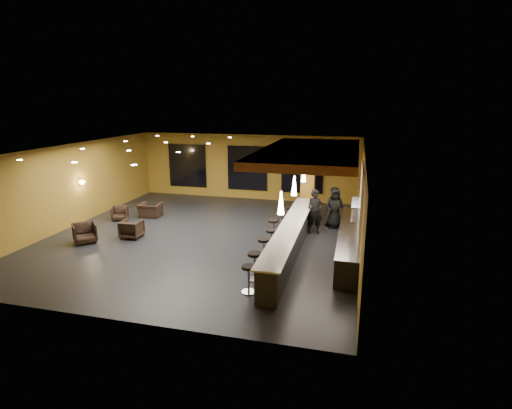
% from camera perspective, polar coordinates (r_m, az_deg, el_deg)
% --- Properties ---
extents(floor, '(12.00, 13.00, 0.10)m').
position_cam_1_polar(floor, '(16.24, -7.32, -4.60)').
color(floor, black).
rests_on(floor, ground).
extents(ceiling, '(12.00, 13.00, 0.10)m').
position_cam_1_polar(ceiling, '(15.43, -7.76, 8.11)').
color(ceiling, black).
extents(wall_back, '(12.00, 0.10, 3.50)m').
position_cam_1_polar(wall_back, '(21.84, -1.18, 5.40)').
color(wall_back, olive).
rests_on(wall_back, floor).
extents(wall_front, '(12.00, 0.10, 3.50)m').
position_cam_1_polar(wall_front, '(10.21, -21.24, -6.63)').
color(wall_front, olive).
rests_on(wall_front, floor).
extents(wall_left, '(0.10, 13.00, 3.50)m').
position_cam_1_polar(wall_left, '(18.81, -24.95, 2.49)').
color(wall_left, olive).
rests_on(wall_left, floor).
extents(wall_right, '(0.10, 13.00, 3.50)m').
position_cam_1_polar(wall_right, '(14.66, 15.04, 0.23)').
color(wall_right, olive).
rests_on(wall_right, floor).
extents(wood_soffit, '(3.60, 8.00, 0.28)m').
position_cam_1_polar(wood_soffit, '(15.44, 7.74, 7.41)').
color(wood_soffit, '#B16133').
rests_on(wood_soffit, ceiling).
extents(window_left, '(2.20, 0.06, 2.40)m').
position_cam_1_polar(window_left, '(22.91, -9.76, 5.50)').
color(window_left, black).
rests_on(window_left, wall_back).
extents(window_center, '(2.20, 0.06, 2.40)m').
position_cam_1_polar(window_center, '(21.74, -1.26, 5.22)').
color(window_center, black).
rests_on(window_center, wall_back).
extents(window_right, '(2.20, 0.06, 2.40)m').
position_cam_1_polar(window_right, '(21.15, 6.63, 4.86)').
color(window_right, black).
rests_on(window_right, wall_back).
extents(tile_backsplash, '(0.06, 3.20, 2.40)m').
position_cam_1_polar(tile_backsplash, '(13.62, 14.75, 0.25)').
color(tile_backsplash, white).
rests_on(tile_backsplash, wall_right).
extents(bar_counter, '(0.60, 8.00, 1.00)m').
position_cam_1_polar(bar_counter, '(14.21, 4.98, -5.03)').
color(bar_counter, black).
rests_on(bar_counter, floor).
extents(bar_top, '(0.78, 8.10, 0.05)m').
position_cam_1_polar(bar_top, '(14.05, 5.03, -3.02)').
color(bar_top, silver).
rests_on(bar_top, bar_counter).
extents(prep_counter, '(0.70, 6.00, 0.86)m').
position_cam_1_polar(prep_counter, '(14.56, 13.12, -5.19)').
color(prep_counter, black).
rests_on(prep_counter, floor).
extents(prep_top, '(0.72, 6.00, 0.03)m').
position_cam_1_polar(prep_top, '(14.41, 13.23, -3.49)').
color(prep_top, silver).
rests_on(prep_top, prep_counter).
extents(wall_shelf_lower, '(0.30, 1.50, 0.03)m').
position_cam_1_polar(wall_shelf_lower, '(13.53, 14.05, -1.56)').
color(wall_shelf_lower, silver).
rests_on(wall_shelf_lower, wall_right).
extents(wall_shelf_upper, '(0.30, 1.50, 0.03)m').
position_cam_1_polar(wall_shelf_upper, '(13.42, 14.17, 0.28)').
color(wall_shelf_upper, silver).
rests_on(wall_shelf_upper, wall_right).
extents(column, '(0.60, 0.60, 3.50)m').
position_cam_1_polar(column, '(18.29, 7.44, 3.44)').
color(column, '#A87425').
rests_on(column, floor).
extents(wall_sconce, '(0.22, 0.22, 0.22)m').
position_cam_1_polar(wall_sconce, '(19.07, -23.64, 2.94)').
color(wall_sconce, '#FFE5B2').
rests_on(wall_sconce, wall_left).
extents(pendant_0, '(0.20, 0.20, 0.70)m').
position_cam_1_polar(pendant_0, '(11.78, 3.59, 0.24)').
color(pendant_0, white).
rests_on(pendant_0, wood_soffit).
extents(pendant_1, '(0.20, 0.20, 0.70)m').
position_cam_1_polar(pendant_1, '(14.18, 5.48, 2.69)').
color(pendant_1, white).
rests_on(pendant_1, wood_soffit).
extents(pendant_2, '(0.20, 0.20, 0.70)m').
position_cam_1_polar(pendant_2, '(16.61, 6.83, 4.43)').
color(pendant_2, white).
rests_on(pendant_2, wood_soffit).
extents(staff_a, '(0.75, 0.58, 1.83)m').
position_cam_1_polar(staff_a, '(16.27, 8.41, -1.03)').
color(staff_a, black).
rests_on(staff_a, floor).
extents(staff_b, '(0.99, 0.86, 1.75)m').
position_cam_1_polar(staff_b, '(17.18, 11.20, -0.45)').
color(staff_b, black).
rests_on(staff_b, floor).
extents(staff_c, '(0.93, 0.71, 1.71)m').
position_cam_1_polar(staff_c, '(17.17, 11.17, -0.54)').
color(staff_c, black).
rests_on(staff_c, floor).
extents(armchair_a, '(1.15, 1.15, 0.75)m').
position_cam_1_polar(armchair_a, '(16.58, -23.27, -3.76)').
color(armchair_a, black).
rests_on(armchair_a, floor).
extents(armchair_b, '(0.80, 0.82, 0.71)m').
position_cam_1_polar(armchair_b, '(16.52, -17.32, -3.34)').
color(armchair_b, black).
rests_on(armchair_b, floor).
extents(armchair_c, '(0.88, 0.89, 0.63)m').
position_cam_1_polar(armchair_c, '(19.12, -18.88, -1.18)').
color(armchair_c, black).
rests_on(armchair_c, floor).
extents(armchair_d, '(1.04, 0.93, 0.63)m').
position_cam_1_polar(armchair_d, '(19.20, -14.86, -0.79)').
color(armchair_d, black).
rests_on(armchair_d, floor).
extents(bar_stool_0, '(0.41, 0.41, 0.81)m').
position_cam_1_polar(bar_stool_0, '(11.37, -1.07, -10.10)').
color(bar_stool_0, silver).
rests_on(bar_stool_0, floor).
extents(bar_stool_1, '(0.44, 0.44, 0.86)m').
position_cam_1_polar(bar_stool_1, '(12.13, -0.23, -8.28)').
color(bar_stool_1, silver).
rests_on(bar_stool_1, floor).
extents(bar_stool_2, '(0.41, 0.41, 0.80)m').
position_cam_1_polar(bar_stool_2, '(13.44, 1.07, -6.11)').
color(bar_stool_2, silver).
rests_on(bar_stool_2, floor).
extents(bar_stool_3, '(0.41, 0.41, 0.81)m').
position_cam_1_polar(bar_stool_3, '(14.35, 2.18, -4.72)').
color(bar_stool_3, silver).
rests_on(bar_stool_3, floor).
extents(bar_stool_4, '(0.42, 0.42, 0.83)m').
position_cam_1_polar(bar_stool_4, '(15.42, 2.46, -3.26)').
color(bar_stool_4, silver).
rests_on(bar_stool_4, floor).
extents(bar_stool_5, '(0.43, 0.43, 0.84)m').
position_cam_1_polar(bar_stool_5, '(16.48, 3.66, -2.06)').
color(bar_stool_5, silver).
rests_on(bar_stool_5, floor).
extents(bar_stool_6, '(0.38, 0.38, 0.74)m').
position_cam_1_polar(bar_stool_6, '(17.60, 4.48, -1.19)').
color(bar_stool_6, silver).
rests_on(bar_stool_6, floor).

